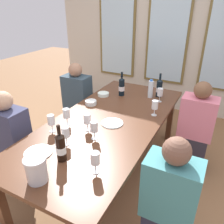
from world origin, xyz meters
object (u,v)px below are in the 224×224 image
object	(u,v)px
wine_glass_7	(95,159)
seated_person_0	(13,144)
wine_glass_1	(155,105)
seated_person_2	(78,103)
wine_glass_2	(51,120)
wine_bottle_1	(122,87)
wine_glass_3	(87,120)
tasting_bowl_0	(103,94)
wine_glass_0	(160,92)
seated_person_1	(168,206)
water_bottle	(151,89)
metal_pitcher	(36,169)
wine_bottle_0	(61,147)
white_plate_1	(38,152)
wine_bottle_2	(159,88)
white_plate_0	(112,123)
wine_glass_6	(94,128)
tasting_bowl_1	(91,103)
dining_table	(108,125)
seated_person_3	(195,130)
wine_glass_4	(66,114)
wine_glass_5	(66,133)

from	to	relation	value
wine_glass_7	seated_person_0	world-z (taller)	seated_person_0
wine_glass_1	seated_person_2	world-z (taller)	seated_person_2
wine_glass_2	seated_person_0	size ratio (longest dim) A/B	0.16
wine_bottle_1	wine_glass_3	bearing A→B (deg)	-84.82
tasting_bowl_0	wine_glass_0	bearing A→B (deg)	12.03
wine_glass_7	seated_person_1	size ratio (longest dim) A/B	0.16
water_bottle	wine_glass_7	xyz separation A→B (m)	(0.10, -1.54, 0.01)
wine_glass_1	wine_glass_7	xyz separation A→B (m)	(-0.10, -1.08, 0.00)
metal_pitcher	wine_bottle_0	bearing A→B (deg)	88.45
white_plate_1	seated_person_1	size ratio (longest dim) A/B	0.21
wine_bottle_2	wine_glass_0	distance (m)	0.17
tasting_bowl_0	wine_glass_2	distance (m)	1.01
white_plate_0	white_plate_1	bearing A→B (deg)	-113.71
water_bottle	wine_glass_6	xyz separation A→B (m)	(-0.14, -1.16, 0.00)
tasting_bowl_1	wine_glass_6	world-z (taller)	wine_glass_6
wine_bottle_0	water_bottle	bearing A→B (deg)	82.44
dining_table	seated_person_0	world-z (taller)	seated_person_0
seated_person_3	wine_glass_2	bearing A→B (deg)	-138.74
wine_bottle_1	wine_glass_6	size ratio (longest dim) A/B	1.81
wine_bottle_2	wine_glass_4	xyz separation A→B (m)	(-0.61, -1.14, -0.00)
tasting_bowl_0	water_bottle	distance (m)	0.62
white_plate_0	water_bottle	bearing A→B (deg)	81.82
wine_glass_0	seated_person_1	bearing A→B (deg)	-69.86
seated_person_1	seated_person_2	size ratio (longest dim) A/B	1.00
tasting_bowl_0	wine_glass_5	xyz separation A→B (m)	(0.26, -1.12, 0.10)
tasting_bowl_1	wine_glass_2	xyz separation A→B (m)	(0.00, -0.70, 0.10)
wine_bottle_2	wine_glass_5	xyz separation A→B (m)	(-0.39, -1.43, -0.00)
wine_bottle_0	wine_glass_2	bearing A→B (deg)	139.81
tasting_bowl_1	wine_glass_4	xyz separation A→B (m)	(0.05, -0.52, 0.09)
wine_glass_6	seated_person_1	distance (m)	0.87
wine_bottle_0	seated_person_1	size ratio (longest dim) A/B	0.28
wine_glass_5	seated_person_0	size ratio (longest dim) A/B	0.16
dining_table	tasting_bowl_0	size ratio (longest dim) A/B	15.86
wine_glass_3	seated_person_2	size ratio (longest dim) A/B	0.16
white_plate_1	seated_person_2	distance (m)	1.51
white_plate_1	seated_person_3	distance (m)	1.75
wine_bottle_0	wine_glass_6	world-z (taller)	wine_bottle_0
metal_pitcher	wine_glass_5	size ratio (longest dim) A/B	1.09
wine_bottle_0	wine_glass_7	world-z (taller)	wine_bottle_0
wine_glass_1	wine_glass_2	size ratio (longest dim) A/B	1.00
wine_bottle_1	wine_glass_5	distance (m)	1.24
wine_bottle_2	wine_glass_2	bearing A→B (deg)	-116.31
tasting_bowl_1	wine_glass_2	distance (m)	0.70
wine_glass_6	seated_person_3	world-z (taller)	seated_person_3
wine_glass_0	wine_bottle_0	bearing A→B (deg)	-103.54
tasting_bowl_1	seated_person_3	distance (m)	1.27
wine_glass_3	wine_glass_7	distance (m)	0.60
wine_glass_3	wine_glass_0	bearing A→B (deg)	67.02
seated_person_3	seated_person_2	bearing A→B (deg)	179.75
wine_bottle_2	water_bottle	distance (m)	0.12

